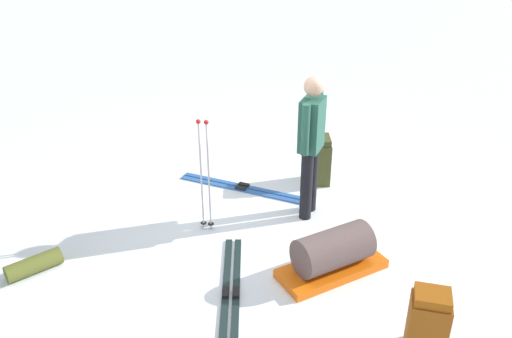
{
  "coord_description": "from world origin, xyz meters",
  "views": [
    {
      "loc": [
        -2.62,
        4.65,
        3.46
      ],
      "look_at": [
        0.0,
        0.0,
        0.7
      ],
      "focal_mm": 37.98,
      "sensor_mm": 36.0,
      "label": 1
    }
  ],
  "objects": [
    {
      "name": "ground_plane",
      "position": [
        0.0,
        0.0,
        0.0
      ],
      "size": [
        80.0,
        80.0,
        0.0
      ],
      "primitive_type": "plane",
      "color": "white"
    },
    {
      "name": "skier_standing",
      "position": [
        -0.44,
        -0.48,
        0.95
      ],
      "size": [
        0.26,
        0.57,
        1.7
      ],
      "color": "black",
      "rests_on": "ground_plane"
    },
    {
      "name": "ski_pair_near",
      "position": [
        0.55,
        -0.61,
        0.01
      ],
      "size": [
        1.74,
        0.36,
        0.05
      ],
      "color": "#2B589E",
      "rests_on": "ground_plane"
    },
    {
      "name": "ski_pair_far",
      "position": [
        -0.42,
        1.23,
        0.01
      ],
      "size": [
        1.04,
        1.65,
        0.05
      ],
      "color": "black",
      "rests_on": "ground_plane"
    },
    {
      "name": "backpack_large_dark",
      "position": [
        -0.26,
        -1.3,
        0.31
      ],
      "size": [
        0.35,
        0.4,
        0.64
      ],
      "color": "#41441F",
      "rests_on": "ground_plane"
    },
    {
      "name": "backpack_bright",
      "position": [
        -2.2,
        1.04,
        0.3
      ],
      "size": [
        0.38,
        0.34,
        0.62
      ],
      "color": "#86430F",
      "rests_on": "ground_plane"
    },
    {
      "name": "ski_poles_planted_near",
      "position": [
        0.43,
        0.38,
        0.74
      ],
      "size": [
        0.15,
        0.09,
        1.34
      ],
      "color": "#B7AEB5",
      "rests_on": "ground_plane"
    },
    {
      "name": "gear_sled",
      "position": [
        -1.12,
        0.43,
        0.22
      ],
      "size": [
        0.97,
        1.19,
        0.49
      ],
      "color": "#E55C0C",
      "rests_on": "ground_plane"
    },
    {
      "name": "sleeping_mat_rolled",
      "position": [
        1.5,
        1.91,
        0.09
      ],
      "size": [
        0.37,
        0.58,
        0.18
      ],
      "primitive_type": "cylinder",
      "rotation": [
        0.0,
        1.57,
        4.34
      ],
      "color": "#545923",
      "rests_on": "ground_plane"
    }
  ]
}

